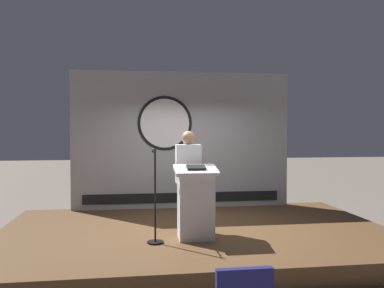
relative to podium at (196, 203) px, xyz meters
The scene contains 6 objects.
ground_plane 1.03m from the podium, 81.17° to the left, with size 40.00×40.00×0.00m, color #6B6056.
stage_platform 0.91m from the podium, 81.17° to the left, with size 6.40×4.00×0.30m, color brown.
banner_display 2.58m from the podium, 88.14° to the left, with size 4.57×0.12×2.85m.
podium is the anchor object (origin of this frame).
speaker_person 0.56m from the podium, 95.88° to the left, with size 0.40×0.26×1.62m.
microphone_stand 0.63m from the podium, behind, with size 0.24×0.56×1.37m.
Camera 1 is at (-0.98, -6.40, 1.93)m, focal length 37.01 mm.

